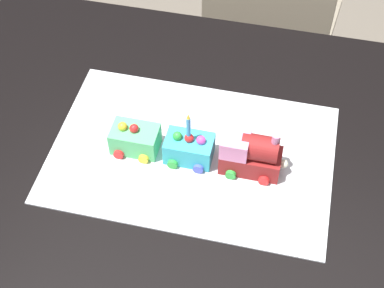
{
  "coord_description": "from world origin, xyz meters",
  "views": [
    {
      "loc": [
        -0.1,
        0.71,
        1.71
      ],
      "look_at": [
        0.07,
        -0.04,
        0.77
      ],
      "focal_mm": 53.86,
      "sensor_mm": 36.0,
      "label": 1
    }
  ],
  "objects_px": {
    "dining_table": "(217,202)",
    "birthday_candle": "(188,125)",
    "chair": "(270,26)",
    "cake_car_gondola_turquoise": "(189,148)",
    "cake_locomotive": "(251,153)",
    "cake_car_caboose_mint_green": "(135,139)"
  },
  "relations": [
    {
      "from": "cake_car_gondola_turquoise",
      "to": "birthday_candle",
      "type": "distance_m",
      "value": 0.07
    },
    {
      "from": "cake_locomotive",
      "to": "birthday_candle",
      "type": "bearing_deg",
      "value": -0.0
    },
    {
      "from": "chair",
      "to": "cake_car_gondola_turquoise",
      "type": "height_order",
      "value": "chair"
    },
    {
      "from": "cake_car_caboose_mint_green",
      "to": "chair",
      "type": "bearing_deg",
      "value": -104.7
    },
    {
      "from": "cake_car_gondola_turquoise",
      "to": "birthday_candle",
      "type": "height_order",
      "value": "birthday_candle"
    },
    {
      "from": "dining_table",
      "to": "cake_car_caboose_mint_green",
      "type": "bearing_deg",
      "value": -8.04
    },
    {
      "from": "dining_table",
      "to": "birthday_candle",
      "type": "distance_m",
      "value": 0.23
    },
    {
      "from": "dining_table",
      "to": "cake_locomotive",
      "type": "xyz_separation_m",
      "value": [
        -0.06,
        -0.03,
        0.16
      ]
    },
    {
      "from": "dining_table",
      "to": "cake_car_gondola_turquoise",
      "type": "distance_m",
      "value": 0.16
    },
    {
      "from": "cake_locomotive",
      "to": "chair",
      "type": "bearing_deg",
      "value": -87.45
    },
    {
      "from": "chair",
      "to": "birthday_candle",
      "type": "relative_size",
      "value": 13.68
    },
    {
      "from": "chair",
      "to": "dining_table",
      "type": "bearing_deg",
      "value": 95.31
    },
    {
      "from": "dining_table",
      "to": "birthday_candle",
      "type": "relative_size",
      "value": 22.28
    },
    {
      "from": "chair",
      "to": "cake_car_gondola_turquoise",
      "type": "xyz_separation_m",
      "value": [
        0.09,
        0.81,
        0.3
      ]
    },
    {
      "from": "dining_table",
      "to": "chair",
      "type": "xyz_separation_m",
      "value": [
        -0.02,
        -0.83,
        -0.16
      ]
    },
    {
      "from": "cake_car_gondola_turquoise",
      "to": "birthday_candle",
      "type": "bearing_deg",
      "value": 0.0
    },
    {
      "from": "chair",
      "to": "cake_car_gondola_turquoise",
      "type": "distance_m",
      "value": 0.87
    },
    {
      "from": "cake_car_gondola_turquoise",
      "to": "cake_car_caboose_mint_green",
      "type": "bearing_deg",
      "value": 0.0
    },
    {
      "from": "cake_car_caboose_mint_green",
      "to": "dining_table",
      "type": "bearing_deg",
      "value": 171.96
    },
    {
      "from": "cake_locomotive",
      "to": "cake_car_caboose_mint_green",
      "type": "height_order",
      "value": "cake_locomotive"
    },
    {
      "from": "cake_car_caboose_mint_green",
      "to": "birthday_candle",
      "type": "distance_m",
      "value": 0.14
    },
    {
      "from": "chair",
      "to": "cake_car_gondola_turquoise",
      "type": "bearing_deg",
      "value": 90.33
    }
  ]
}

